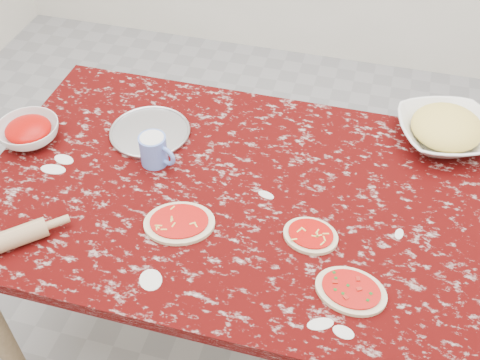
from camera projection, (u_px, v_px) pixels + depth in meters
name	position (u px, v px, depth m)	size (l,w,h in m)	color
ground	(240.00, 324.00, 2.31)	(4.00, 4.00, 0.00)	gray
worktable	(240.00, 210.00, 1.84)	(1.60, 1.00, 0.75)	#370404
pizza_tray	(150.00, 133.00, 1.98)	(0.27, 0.27, 0.01)	#B2B2B7
sauce_bowl	(29.00, 132.00, 1.94)	(0.20, 0.20, 0.06)	white
cheese_bowl	(445.00, 132.00, 1.93)	(0.31, 0.31, 0.08)	white
flour_mug	(154.00, 150.00, 1.84)	(0.13, 0.09, 0.10)	#6182E1
pizza_left	(179.00, 223.00, 1.68)	(0.24, 0.22, 0.02)	beige
pizza_mid	(311.00, 235.00, 1.65)	(0.17, 0.15, 0.02)	beige
pizza_right	(351.00, 291.00, 1.52)	(0.21, 0.17, 0.02)	beige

